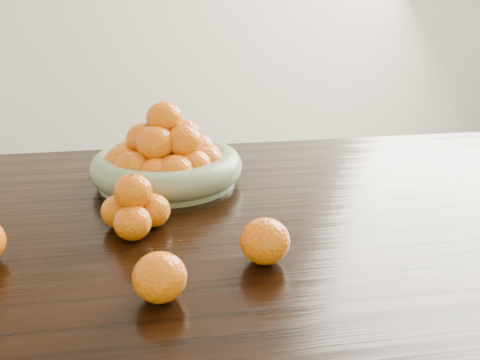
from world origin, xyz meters
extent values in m
cube|color=black|center=(0.00, 0.00, 0.73)|extent=(2.00, 1.00, 0.04)
cylinder|color=gray|center=(-0.11, 0.20, 0.76)|extent=(0.32, 0.32, 0.02)
torus|color=gray|center=(-0.11, 0.20, 0.79)|extent=(0.35, 0.35, 0.07)
ellipsoid|color=#D96806|center=(-0.01, 0.22, 0.80)|extent=(0.07, 0.07, 0.07)
ellipsoid|color=#D96806|center=(-0.03, 0.26, 0.81)|extent=(0.09, 0.09, 0.08)
ellipsoid|color=#D96806|center=(-0.08, 0.29, 0.80)|extent=(0.08, 0.08, 0.07)
ellipsoid|color=#D96806|center=(-0.12, 0.30, 0.81)|extent=(0.09, 0.09, 0.08)
ellipsoid|color=#D96806|center=(-0.18, 0.28, 0.81)|extent=(0.09, 0.09, 0.08)
ellipsoid|color=#D96806|center=(-0.19, 0.24, 0.81)|extent=(0.09, 0.09, 0.08)
ellipsoid|color=#D96806|center=(-0.21, 0.19, 0.81)|extent=(0.09, 0.09, 0.08)
ellipsoid|color=#D96806|center=(-0.18, 0.14, 0.81)|extent=(0.09, 0.09, 0.08)
ellipsoid|color=#D96806|center=(-0.13, 0.12, 0.80)|extent=(0.08, 0.08, 0.07)
ellipsoid|color=#D96806|center=(-0.09, 0.11, 0.81)|extent=(0.09, 0.09, 0.08)
ellipsoid|color=#D96806|center=(-0.05, 0.14, 0.81)|extent=(0.09, 0.09, 0.08)
ellipsoid|color=#D96806|center=(-0.02, 0.17, 0.80)|extent=(0.08, 0.08, 0.08)
ellipsoid|color=#D96806|center=(-0.10, 0.20, 0.80)|extent=(0.08, 0.08, 0.08)
ellipsoid|color=#D96806|center=(-0.06, 0.23, 0.86)|extent=(0.08, 0.08, 0.07)
ellipsoid|color=#D96806|center=(-0.12, 0.25, 0.86)|extent=(0.08, 0.08, 0.08)
ellipsoid|color=#D96806|center=(-0.16, 0.21, 0.86)|extent=(0.08, 0.08, 0.07)
ellipsoid|color=#D96806|center=(-0.13, 0.16, 0.86)|extent=(0.09, 0.09, 0.08)
ellipsoid|color=#D96806|center=(-0.07, 0.17, 0.86)|extent=(0.08, 0.08, 0.08)
ellipsoid|color=#D96806|center=(-0.11, 0.21, 0.90)|extent=(0.08, 0.08, 0.08)
ellipsoid|color=#D96806|center=(-0.18, -0.08, 0.78)|extent=(0.07, 0.07, 0.06)
ellipsoid|color=#D96806|center=(-0.14, -0.03, 0.78)|extent=(0.07, 0.07, 0.06)
ellipsoid|color=#D96806|center=(-0.21, -0.03, 0.78)|extent=(0.07, 0.07, 0.06)
ellipsoid|color=#D96806|center=(-0.18, -0.05, 0.83)|extent=(0.07, 0.07, 0.07)
ellipsoid|color=#D96806|center=(-0.14, -0.29, 0.79)|extent=(0.08, 0.08, 0.08)
ellipsoid|color=#D96806|center=(0.04, -0.21, 0.79)|extent=(0.08, 0.08, 0.08)
camera|label=1|loc=(-0.13, -0.99, 1.19)|focal=40.00mm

